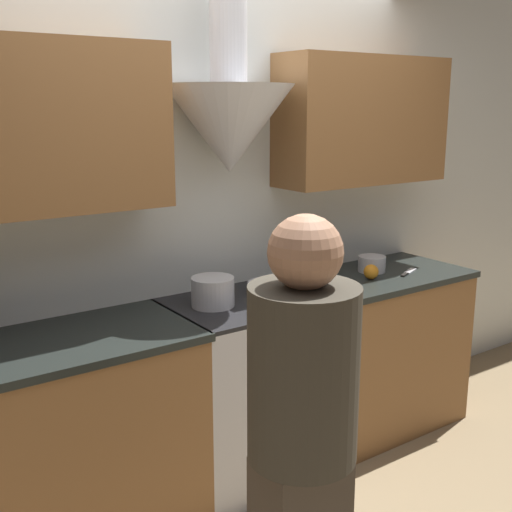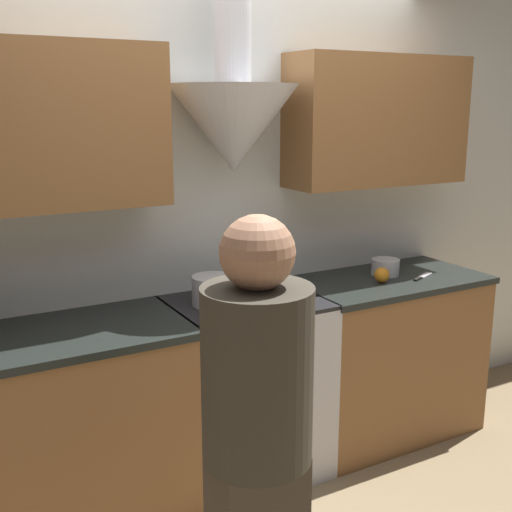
# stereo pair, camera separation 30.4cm
# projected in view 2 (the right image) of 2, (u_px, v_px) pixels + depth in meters

# --- Properties ---
(ground_plane) EXTENTS (12.00, 12.00, 0.00)m
(ground_plane) POSITION_uv_depth(u_px,v_px,m) (280.00, 504.00, 3.11)
(ground_plane) COLOR #847051
(wall_back) EXTENTS (8.40, 0.63, 2.60)m
(wall_back) POSITION_uv_depth(u_px,v_px,m) (209.00, 186.00, 3.25)
(wall_back) COLOR silver
(wall_back) RESTS_ON ground_plane
(counter_left) EXTENTS (1.51, 0.62, 0.94)m
(counter_left) POSITION_uv_depth(u_px,v_px,m) (20.00, 442.00, 2.77)
(counter_left) COLOR brown
(counter_left) RESTS_ON ground_plane
(counter_right) EXTENTS (1.10, 0.62, 0.94)m
(counter_right) POSITION_uv_depth(u_px,v_px,m) (384.00, 355.00, 3.73)
(counter_right) COLOR brown
(counter_right) RESTS_ON ground_plane
(stove_range) EXTENTS (0.74, 0.60, 0.94)m
(stove_range) POSITION_uv_depth(u_px,v_px,m) (246.00, 387.00, 3.30)
(stove_range) COLOR silver
(stove_range) RESTS_ON ground_plane
(stock_pot) EXTENTS (0.21, 0.21, 0.14)m
(stock_pot) POSITION_uv_depth(u_px,v_px,m) (213.00, 290.00, 3.11)
(stock_pot) COLOR silver
(stock_pot) RESTS_ON stove_range
(mixing_bowl) EXTENTS (0.21, 0.21, 0.06)m
(mixing_bowl) POSITION_uv_depth(u_px,v_px,m) (272.00, 288.00, 3.28)
(mixing_bowl) COLOR silver
(mixing_bowl) RESTS_ON stove_range
(orange_fruit) EXTENTS (0.08, 0.08, 0.08)m
(orange_fruit) POSITION_uv_depth(u_px,v_px,m) (382.00, 275.00, 3.51)
(orange_fruit) COLOR orange
(orange_fruit) RESTS_ON counter_right
(saucepan) EXTENTS (0.16, 0.16, 0.09)m
(saucepan) POSITION_uv_depth(u_px,v_px,m) (385.00, 267.00, 3.66)
(saucepan) COLOR silver
(saucepan) RESTS_ON counter_right
(chefs_knife) EXTENTS (0.20, 0.11, 0.01)m
(chefs_knife) POSITION_uv_depth(u_px,v_px,m) (423.00, 277.00, 3.62)
(chefs_knife) COLOR silver
(chefs_knife) RESTS_ON counter_right
(person_foreground_left) EXTENTS (0.32, 0.32, 1.61)m
(person_foreground_left) POSITION_uv_depth(u_px,v_px,m) (257.00, 455.00, 1.87)
(person_foreground_left) COLOR #473D33
(person_foreground_left) RESTS_ON ground_plane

